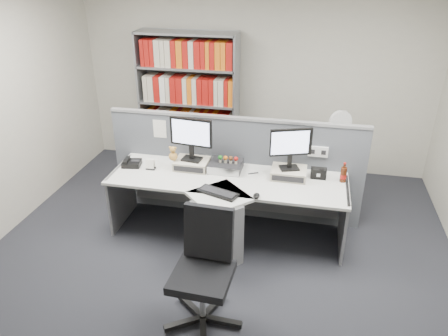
% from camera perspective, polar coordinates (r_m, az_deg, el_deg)
% --- Properties ---
extents(ground, '(5.50, 5.50, 0.00)m').
position_cam_1_polar(ground, '(4.47, -1.80, -14.32)').
color(ground, '#2B2C33').
rests_on(ground, ground).
extents(room_shell, '(5.04, 5.54, 2.72)m').
position_cam_1_polar(room_shell, '(3.58, -2.20, 8.04)').
color(room_shell, beige).
rests_on(room_shell, ground).
extents(partition, '(3.00, 0.08, 1.27)m').
position_cam_1_polar(partition, '(5.14, 1.45, 0.17)').
color(partition, '#595D65').
rests_on(partition, ground).
extents(desk, '(2.60, 1.20, 0.72)m').
position_cam_1_polar(desk, '(4.67, -0.14, -5.40)').
color(desk, silver).
rests_on(desk, ground).
extents(monitor_riser_left, '(0.38, 0.31, 0.10)m').
position_cam_1_polar(monitor_riser_left, '(4.95, -4.25, 0.55)').
color(monitor_riser_left, beige).
rests_on(monitor_riser_left, desk).
extents(monitor_riser_right, '(0.38, 0.31, 0.10)m').
position_cam_1_polar(monitor_riser_right, '(4.78, 8.54, -0.65)').
color(monitor_riser_right, beige).
rests_on(monitor_riser_right, desk).
extents(monitor_left, '(0.49, 0.18, 0.50)m').
position_cam_1_polar(monitor_left, '(4.81, -4.38, 4.29)').
color(monitor_left, black).
rests_on(monitor_left, monitor_riser_left).
extents(monitor_right, '(0.44, 0.20, 0.46)m').
position_cam_1_polar(monitor_right, '(4.64, 8.80, 2.96)').
color(monitor_right, black).
rests_on(monitor_right, monitor_riser_right).
extents(desktop_pc, '(0.36, 0.33, 0.10)m').
position_cam_1_polar(desktop_pc, '(4.89, 0.23, 0.28)').
color(desktop_pc, black).
rests_on(desktop_pc, desk).
extents(figurines, '(0.23, 0.05, 0.09)m').
position_cam_1_polar(figurines, '(4.82, 0.54, 1.23)').
color(figurines, beige).
rests_on(figurines, desktop_pc).
extents(keyboard, '(0.45, 0.29, 0.03)m').
position_cam_1_polar(keyboard, '(4.41, -0.78, -3.26)').
color(keyboard, black).
rests_on(keyboard, desk).
extents(mouse, '(0.07, 0.11, 0.04)m').
position_cam_1_polar(mouse, '(4.36, 4.31, -3.67)').
color(mouse, black).
rests_on(mouse, desk).
extents(desk_phone, '(0.23, 0.22, 0.09)m').
position_cam_1_polar(desk_phone, '(5.10, -12.13, 0.65)').
color(desk_phone, black).
rests_on(desk_phone, desk).
extents(desk_calendar, '(0.10, 0.08, 0.12)m').
position_cam_1_polar(desk_calendar, '(4.97, -9.67, 0.41)').
color(desk_calendar, black).
rests_on(desk_calendar, desk).
extents(plush_toy, '(0.10, 0.10, 0.17)m').
position_cam_1_polar(plush_toy, '(4.90, -6.74, 1.78)').
color(plush_toy, '#B9883D').
rests_on(plush_toy, monitor_riser_left).
extents(speaker, '(0.17, 0.09, 0.11)m').
position_cam_1_polar(speaker, '(4.82, 12.36, -0.68)').
color(speaker, black).
rests_on(speaker, desk).
extents(cola_bottle, '(0.07, 0.07, 0.22)m').
position_cam_1_polar(cola_bottle, '(4.79, 15.48, -0.85)').
color(cola_bottle, '#3F190A').
rests_on(cola_bottle, desk).
extents(shelving_unit, '(1.41, 0.40, 2.00)m').
position_cam_1_polar(shelving_unit, '(6.30, -4.65, 8.30)').
color(shelving_unit, gray).
rests_on(shelving_unit, ground).
extents(filing_cabinet, '(0.45, 0.61, 0.70)m').
position_cam_1_polar(filing_cabinet, '(5.88, 14.32, -0.40)').
color(filing_cabinet, gray).
rests_on(filing_cabinet, ground).
extents(desk_fan, '(0.29, 0.18, 0.49)m').
position_cam_1_polar(desk_fan, '(5.63, 15.05, 5.58)').
color(desk_fan, white).
rests_on(desk_fan, filing_cabinet).
extents(office_chair, '(0.66, 0.68, 1.03)m').
position_cam_1_polar(office_chair, '(3.74, -2.60, -12.81)').
color(office_chair, silver).
rests_on(office_chair, ground).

